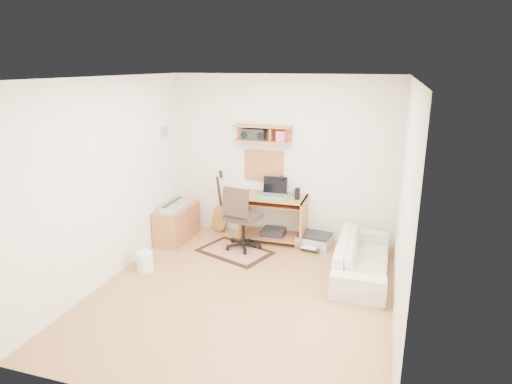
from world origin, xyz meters
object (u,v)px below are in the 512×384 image
(printer, at_px, (314,241))
(sofa, at_px, (363,252))
(desk, at_px, (274,219))
(task_chair, at_px, (243,217))
(cabinet, at_px, (177,223))

(printer, distance_m, sofa, 1.12)
(sofa, bearing_deg, desk, 61.05)
(task_chair, xyz_separation_m, cabinet, (-1.15, 0.05, -0.24))
(cabinet, bearing_deg, desk, 13.87)
(desk, xyz_separation_m, sofa, (1.44, -0.80, -0.04))
(desk, distance_m, cabinet, 1.57)
(desk, distance_m, sofa, 1.65)
(cabinet, height_order, sofa, sofa)
(desk, height_order, cabinet, desk)
(desk, relative_size, printer, 1.97)
(task_chair, height_order, sofa, task_chair)
(desk, distance_m, printer, 0.72)
(printer, bearing_deg, sofa, -36.27)
(printer, relative_size, sofa, 0.30)
(desk, relative_size, cabinet, 1.11)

